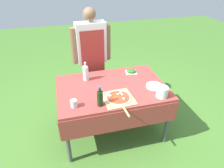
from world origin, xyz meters
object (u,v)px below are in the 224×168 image
Objects in this scene: oil_bottle at (100,98)px; mixing_tub at (162,92)px; sauce_jar at (74,104)px; water_bottle at (86,72)px; prep_table at (112,92)px; plate_stack at (155,86)px; person_cook at (92,52)px; herb_container at (131,71)px; pizza_on_peel at (118,98)px.

mixing_tub is at bearing -1.54° from oil_bottle.
mixing_tub is 1.59× the size of sauce_jar.
prep_table is at bearing -40.91° from water_bottle.
sauce_jar reaches higher than plate_stack.
prep_table is at bearing 145.12° from mixing_tub.
mixing_tub reaches higher than prep_table.
person_cook is 6.48× the size of oil_bottle.
herb_container is (0.68, 0.05, -0.10)m from water_bottle.
plate_stack is at bearing 11.59° from pizza_on_peel.
prep_table is 0.31m from pizza_on_peel.
pizza_on_peel is 6.10× the size of sauce_jar.
sauce_jar is (-0.29, 0.05, -0.06)m from oil_bottle.
plate_stack is at bearing 14.90° from oil_bottle.
person_cook is 18.35× the size of sauce_jar.
sauce_jar is (-0.89, -0.61, 0.02)m from herb_container.
pizza_on_peel is 0.53m from mixing_tub.
oil_bottle is 0.76m from mixing_tub.
pizza_on_peel is at bearing 1.12° from sauce_jar.
herb_container is at bearing 138.34° from person_cook.
water_bottle reaches higher than mixing_tub.
sauce_jar is (-0.38, -1.02, -0.17)m from person_cook.
prep_table is at bearing 165.13° from plate_stack.
oil_bottle reaches higher than sauce_jar.
water_bottle reaches higher than pizza_on_peel.
pizza_on_peel is at bearing -88.77° from prep_table.
pizza_on_peel is 0.71m from herb_container.
person_cook is at bearing 141.54° from herb_container.
prep_table is 0.88× the size of person_cook.
pizza_on_peel is (0.14, -1.01, -0.19)m from person_cook.
person_cook reaches higher than sauce_jar.
person_cook is at bearing 128.20° from plate_stack.
water_bottle is 2.99× the size of sauce_jar.
pizza_on_peel is 3.83× the size of mixing_tub.
oil_bottle is at bearing -123.11° from prep_table.
mixing_tub reaches higher than pizza_on_peel.
oil_bottle is (-0.09, -1.06, -0.11)m from person_cook.
plate_stack reaches higher than prep_table.
person_cook reaches higher than prep_table.
herb_container is at bearing 102.67° from mixing_tub.
person_cook is 6.13× the size of water_bottle.
water_bottle is at bearing -175.74° from herb_container.
water_bottle is at bearing 154.37° from plate_stack.
mixing_tub is at bearing -93.24° from plate_stack.
oil_bottle is (-0.23, -0.35, 0.18)m from prep_table.
water_bottle is at bearing 96.82° from oil_bottle.
prep_table is at bearing -140.49° from herb_container.
herb_container reaches higher than plate_stack.
sauce_jar reaches higher than pizza_on_peel.
oil_bottle reaches higher than plate_stack.
prep_table is 10.15× the size of mixing_tub.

